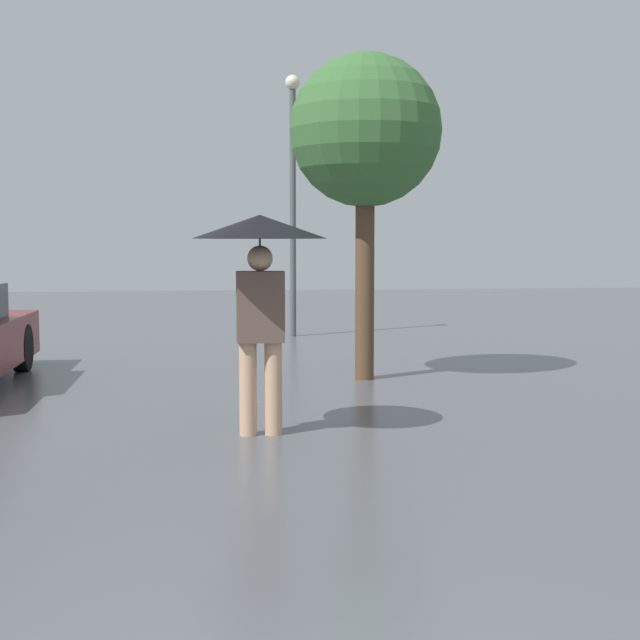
# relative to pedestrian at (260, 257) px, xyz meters

# --- Properties ---
(pedestrian) EXTENTS (1.16, 1.16, 1.92)m
(pedestrian) POSITION_rel_pedestrian_xyz_m (0.00, 0.00, 0.00)
(pedestrian) COLOR tan
(pedestrian) RESTS_ON ground_plane
(tree) EXTENTS (1.85, 1.85, 3.97)m
(tree) POSITION_rel_pedestrian_xyz_m (1.49, 3.07, 1.44)
(tree) COLOR brown
(tree) RESTS_ON ground_plane
(street_lamp) EXTENTS (0.26, 0.26, 4.66)m
(street_lamp) POSITION_rel_pedestrian_xyz_m (1.13, 8.30, 1.21)
(street_lamp) COLOR #515456
(street_lamp) RESTS_ON ground_plane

